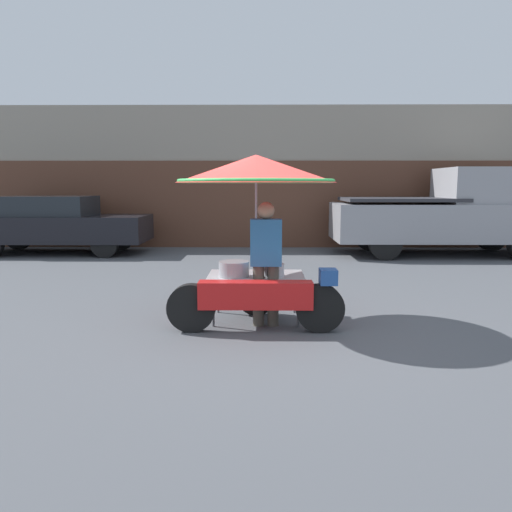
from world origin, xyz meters
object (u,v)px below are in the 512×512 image
Objects in this scene: vendor_motorcycle_cart at (256,190)px; pickup_truck at (449,214)px; vendor_person at (266,258)px; parked_car at (56,224)px.

pickup_truck is (4.72, 6.15, -0.66)m from vendor_motorcycle_cart.
vendor_person is (0.12, -0.23, -0.83)m from vendor_motorcycle_cart.
vendor_motorcycle_cart is 8.20m from parked_car.
parked_car is 9.88m from pickup_truck.
pickup_truck is at bearing 52.46° from vendor_motorcycle_cart.
parked_car is 0.83× the size of pickup_truck.
pickup_truck reaches higher than vendor_motorcycle_cart.
vendor_person is at bearing -125.82° from pickup_truck.
parked_car is at bearing 128.84° from vendor_person.
pickup_truck is (4.60, 6.37, 0.17)m from vendor_person.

